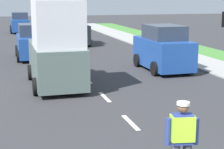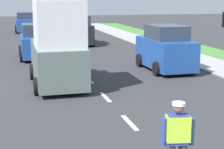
{
  "view_description": "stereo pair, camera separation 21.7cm",
  "coord_description": "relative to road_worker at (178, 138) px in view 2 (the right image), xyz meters",
  "views": [
    {
      "loc": [
        -3.44,
        -4.42,
        3.68
      ],
      "look_at": [
        -0.06,
        7.52,
        1.1
      ],
      "focal_mm": 60.63,
      "sensor_mm": 36.0,
      "label": 1
    },
    {
      "loc": [
        -3.24,
        -4.48,
        3.68
      ],
      "look_at": [
        -0.06,
        7.52,
        1.1
      ],
      "focal_mm": 60.63,
      "sensor_mm": 36.0,
      "label": 2
    }
  ],
  "objects": [
    {
      "name": "car_oncoming_second",
      "position": [
        -1.71,
        16.56,
        0.02
      ],
      "size": [
        1.99,
        3.81,
        2.06
      ],
      "color": "#1E4799",
      "rests_on": "ground"
    },
    {
      "name": "car_outgoing_far",
      "position": [
        1.89,
        22.37,
        0.12
      ],
      "size": [
        1.94,
        4.09,
        2.27
      ],
      "color": "black",
      "rests_on": "ground"
    },
    {
      "name": "car_parked_far",
      "position": [
        4.34,
        11.03,
        0.13
      ],
      "size": [
        2.07,
        3.97,
        2.28
      ],
      "color": "#1E4799",
      "rests_on": "ground"
    },
    {
      "name": "car_oncoming_third",
      "position": [
        -1.72,
        34.03,
        0.03
      ],
      "size": [
        2.03,
        4.39,
        2.07
      ],
      "color": "#1E4799",
      "rests_on": "ground"
    },
    {
      "name": "delivery_truck",
      "position": [
        -1.3,
        8.92,
        0.68
      ],
      "size": [
        2.16,
        4.6,
        3.54
      ],
      "color": "slate",
      "rests_on": "ground"
    },
    {
      "name": "lane_center_line",
      "position": [
        0.17,
        23.21,
        -0.93
      ],
      "size": [
        0.14,
        46.4,
        0.01
      ],
      "color": "silver",
      "rests_on": "ground"
    },
    {
      "name": "road_worker",
      "position": [
        0.0,
        0.0,
        0.0
      ],
      "size": [
        0.77,
        0.36,
        1.67
      ],
      "color": "#383D4C",
      "rests_on": "ground"
    },
    {
      "name": "ground_plane",
      "position": [
        0.17,
        19.01,
        -0.93
      ],
      "size": [
        96.0,
        96.0,
        0.0
      ],
      "primitive_type": "plane",
      "color": "#333335"
    }
  ]
}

